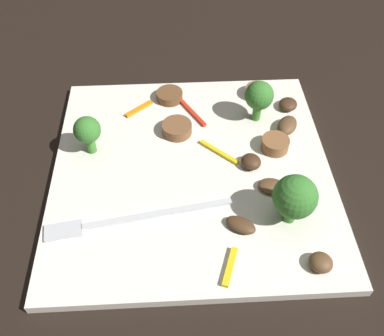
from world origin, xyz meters
The scene contains 20 objects.
ground_plane centered at (0.00, 0.00, 0.00)m, with size 1.40×1.40×0.00m, color black.
plate centered at (0.00, 0.00, 0.01)m, with size 0.29×0.29×0.01m, color white.
fork centered at (0.07, 0.06, 0.01)m, with size 0.18×0.04×0.00m.
broccoli_floret_0 centered at (-0.09, 0.07, 0.04)m, with size 0.04×0.04×0.05m.
broccoli_floret_1 centered at (-0.08, -0.07, 0.04)m, with size 0.03×0.03×0.05m.
broccoli_floret_2 centered at (0.11, -0.03, 0.04)m, with size 0.03×0.03×0.05m.
sausage_slice_0 centered at (-0.09, -0.02, 0.02)m, with size 0.03×0.03×0.01m, color brown.
sausage_slice_1 centered at (-0.09, -0.12, 0.02)m, with size 0.03×0.03×0.01m, color brown.
sausage_slice_2 centered at (0.02, -0.11, 0.02)m, with size 0.03×0.03×0.01m, color brown.
sausage_slice_3 centered at (0.01, -0.06, 0.02)m, with size 0.03×0.03×0.01m, color brown.
mushroom_0 centered at (-0.04, 0.08, 0.01)m, with size 0.03×0.02×0.01m, color #4C331E.
mushroom_1 centered at (-0.11, 0.12, 0.02)m, with size 0.02×0.02×0.01m, color brown.
mushroom_2 centered at (-0.08, 0.03, 0.01)m, with size 0.03×0.02×0.01m, color brown.
mushroom_3 centered at (-0.11, -0.05, 0.02)m, with size 0.03×0.02×0.01m, color brown.
mushroom_4 centered at (-0.06, 0.00, 0.02)m, with size 0.02×0.02×0.01m, color #422B19.
mushroom_5 centered at (-0.12, -0.09, 0.02)m, with size 0.02×0.02×0.01m, color #422B19.
pepper_strip_0 centered at (-0.03, -0.02, 0.01)m, with size 0.05×0.00×0.00m, color yellow.
pepper_strip_1 centered at (0.06, -0.10, 0.01)m, with size 0.04×0.01×0.00m, color orange.
pepper_strip_2 centered at (-0.03, 0.12, 0.01)m, with size 0.04×0.01×0.00m, color yellow.
pepper_strip_3 centered at (-0.01, -0.09, 0.01)m, with size 0.05×0.00×0.00m, color red.
Camera 1 is at (0.02, 0.30, 0.35)m, focal length 39.83 mm.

